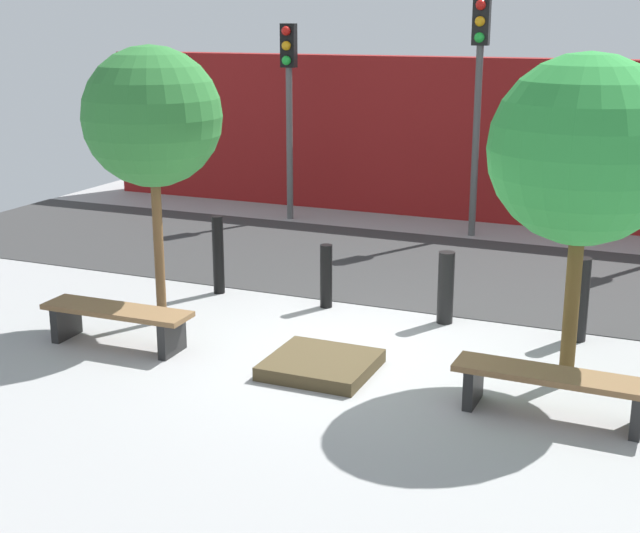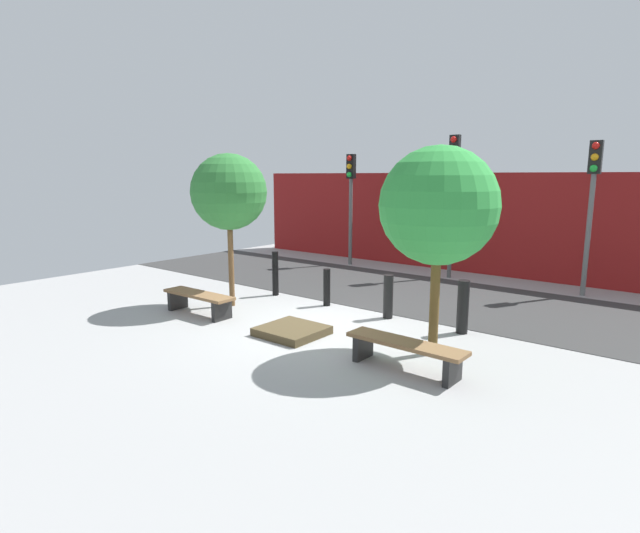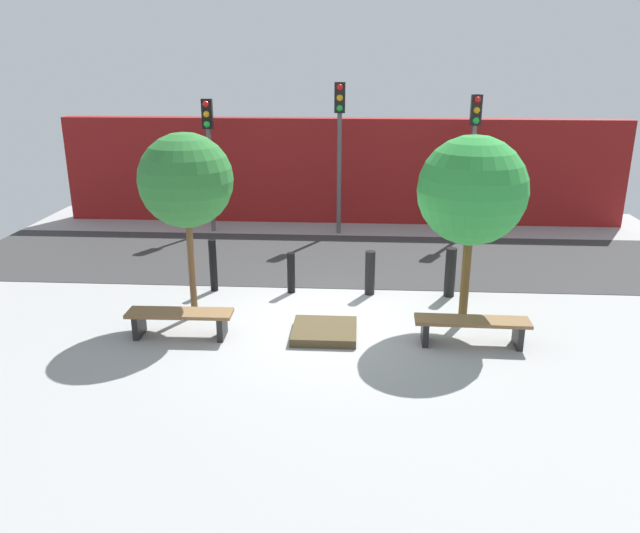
{
  "view_description": "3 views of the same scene",
  "coord_description": "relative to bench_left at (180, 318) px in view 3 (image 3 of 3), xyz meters",
  "views": [
    {
      "loc": [
        3.51,
        -8.94,
        3.7
      ],
      "look_at": [
        -0.08,
        -0.48,
        1.13
      ],
      "focal_mm": 50.0,
      "sensor_mm": 36.0,
      "label": 1
    },
    {
      "loc": [
        6.0,
        -7.26,
        2.92
      ],
      "look_at": [
        0.23,
        -0.1,
        1.25
      ],
      "focal_mm": 28.0,
      "sensor_mm": 36.0,
      "label": 2
    },
    {
      "loc": [
        0.56,
        -10.6,
        4.58
      ],
      "look_at": [
        -0.11,
        -0.09,
        1.09
      ],
      "focal_mm": 35.0,
      "sensor_mm": 36.0,
      "label": 3
    }
  ],
  "objects": [
    {
      "name": "ground_plane",
      "position": [
        2.49,
        0.84,
        -0.34
      ],
      "size": [
        18.0,
        18.0,
        0.0
      ],
      "primitive_type": "plane",
      "color": "#989898"
    },
    {
      "name": "road_strip",
      "position": [
        2.49,
        4.63,
        -0.33
      ],
      "size": [
        18.0,
        4.19,
        0.01
      ],
      "primitive_type": "cube",
      "color": "#343434",
      "rests_on": "ground"
    },
    {
      "name": "building_facade",
      "position": [
        2.49,
        8.38,
        1.17
      ],
      "size": [
        16.2,
        0.5,
        3.01
      ],
      "primitive_type": "cube",
      "color": "maroon",
      "rests_on": "ground"
    },
    {
      "name": "bench_left",
      "position": [
        0.0,
        0.0,
        0.0
      ],
      "size": [
        1.83,
        0.51,
        0.46
      ],
      "rotation": [
        0.0,
        0.0,
        0.02
      ],
      "color": "black",
      "rests_on": "ground"
    },
    {
      "name": "bench_right",
      "position": [
        4.98,
        0.0,
        -0.0
      ],
      "size": [
        1.92,
        0.48,
        0.46
      ],
      "rotation": [
        0.0,
        0.0,
        -0.02
      ],
      "color": "black",
      "rests_on": "ground"
    },
    {
      "name": "planter_bed",
      "position": [
        2.49,
        0.2,
        -0.26
      ],
      "size": [
        1.12,
        1.08,
        0.15
      ],
      "primitive_type": "cube",
      "color": "#493C25",
      "rests_on": "ground"
    },
    {
      "name": "tree_behind_left_bench",
      "position": [
        0.0,
        0.93,
        2.23
      ],
      "size": [
        1.67,
        1.67,
        3.41
      ],
      "color": "brown",
      "rests_on": "ground"
    },
    {
      "name": "tree_behind_right_bench",
      "position": [
        4.98,
        0.93,
        2.11
      ],
      "size": [
        1.89,
        1.89,
        3.4
      ],
      "color": "brown",
      "rests_on": "ground"
    },
    {
      "name": "bollard_far_left",
      "position": [
        0.07,
        2.28,
        0.21
      ],
      "size": [
        0.16,
        0.16,
        1.09
      ],
      "primitive_type": "cylinder",
      "color": "black",
      "rests_on": "ground"
    },
    {
      "name": "bollard_left",
      "position": [
        1.68,
        2.28,
        0.09
      ],
      "size": [
        0.16,
        0.16,
        0.85
      ],
      "primitive_type": "cylinder",
      "color": "black",
      "rests_on": "ground"
    },
    {
      "name": "bollard_center",
      "position": [
        3.3,
        2.28,
        0.12
      ],
      "size": [
        0.2,
        0.2,
        0.92
      ],
      "primitive_type": "cylinder",
      "color": "black",
      "rests_on": "ground"
    },
    {
      "name": "bollard_right",
      "position": [
        4.92,
        2.28,
        0.17
      ],
      "size": [
        0.22,
        0.22,
        1.01
      ],
      "primitive_type": "cylinder",
      "color": "black",
      "rests_on": "ground"
    },
    {
      "name": "traffic_light_west",
      "position": [
        -1.04,
        7.01,
        2.16
      ],
      "size": [
        0.28,
        0.27,
        3.61
      ],
      "color": "#555555",
      "rests_on": "ground"
    },
    {
      "name": "traffic_light_mid_west",
      "position": [
        2.49,
        7.01,
        2.43
      ],
      "size": [
        0.28,
        0.27,
        4.04
      ],
      "color": "#505050",
      "rests_on": "ground"
    },
    {
      "name": "traffic_light_mid_east",
      "position": [
        6.02,
        7.01,
        2.25
      ],
      "size": [
        0.28,
        0.27,
        3.74
      ],
      "color": "slate",
      "rests_on": "ground"
    }
  ]
}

